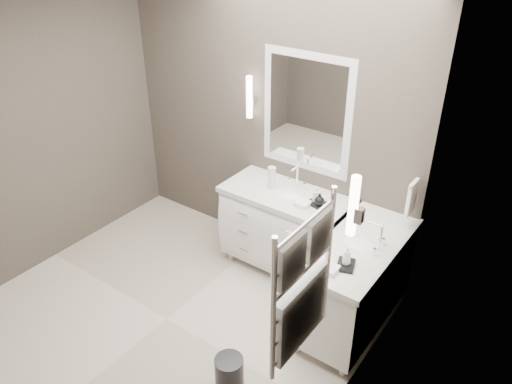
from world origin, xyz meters
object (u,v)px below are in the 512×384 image
Objects in this scene: waste_bin at (229,374)px; vanity_back at (287,226)px; towel_ladder at (301,291)px; vanity_right at (355,279)px.

vanity_back is at bearing 107.05° from waste_bin.
towel_ladder is 2.99× the size of waste_bin.
vanity_right is 4.12× the size of waste_bin.
towel_ladder reaches higher than waste_bin.
vanity_right is at bearing 69.59° from waste_bin.
vanity_back is 4.12× the size of waste_bin.
vanity_right is at bearing -20.38° from vanity_back.
towel_ladder is 1.41m from waste_bin.
vanity_back is 1.57m from waste_bin.
waste_bin is (-0.65, 0.16, -1.24)m from towel_ladder.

